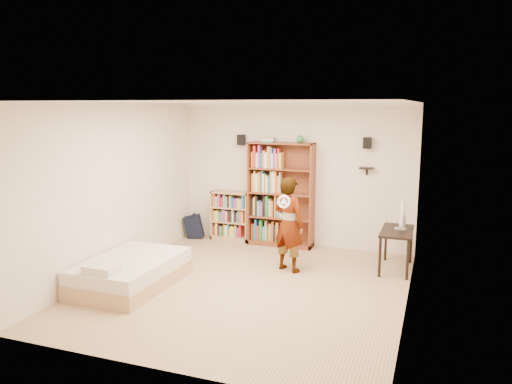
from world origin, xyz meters
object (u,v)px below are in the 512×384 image
daybed (131,269)px  person (289,224)px  tall_bookshelf (281,195)px  computer_desk (396,250)px  low_bookshelf (231,216)px

daybed → person: 2.55m
tall_bookshelf → computer_desk: (2.20, -0.74, -0.65)m
low_bookshelf → computer_desk: low_bookshelf is taller
computer_desk → daybed: size_ratio=0.55×
computer_desk → daybed: 4.22m
computer_desk → person: (-1.64, -0.65, 0.44)m
computer_desk → daybed: computer_desk is taller
tall_bookshelf → low_bookshelf: tall_bookshelf is taller
daybed → tall_bookshelf: bearing=63.3°
daybed → person: size_ratio=1.15×
computer_desk → person: bearing=-158.5°
person → tall_bookshelf: bearing=-46.6°
low_bookshelf → computer_desk: (3.25, -0.77, -0.15)m
low_bookshelf → person: size_ratio=0.63×
low_bookshelf → person: 2.17m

